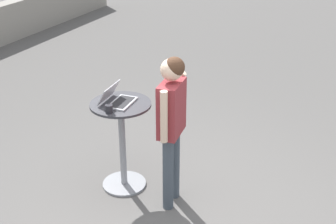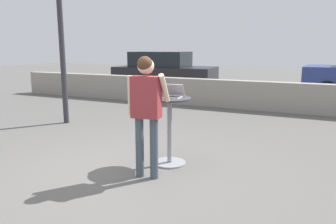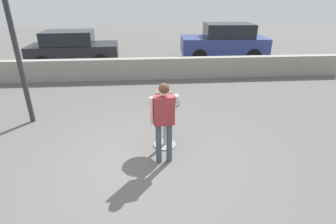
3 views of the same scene
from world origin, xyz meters
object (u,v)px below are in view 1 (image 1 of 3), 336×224
(cafe_table, at_px, (122,137))
(laptop, at_px, (117,99))
(coffee_mug, at_px, (109,109))
(standing_person, at_px, (171,116))

(cafe_table, height_order, laptop, laptop)
(cafe_table, xyz_separation_m, laptop, (-0.00, 0.03, 0.44))
(coffee_mug, bearing_deg, laptop, 11.02)
(coffee_mug, bearing_deg, cafe_table, 3.27)
(standing_person, bearing_deg, laptop, 85.29)
(laptop, height_order, standing_person, standing_person)
(laptop, height_order, coffee_mug, laptop)
(cafe_table, distance_m, coffee_mug, 0.50)
(laptop, distance_m, coffee_mug, 0.24)
(laptop, bearing_deg, standing_person, -94.71)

